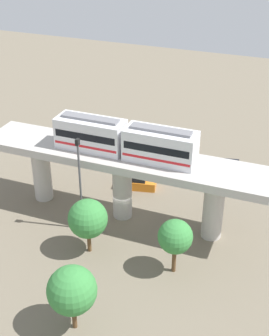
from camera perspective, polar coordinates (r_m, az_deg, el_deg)
name	(u,v)px	position (r m, az deg, el deg)	size (l,w,h in m)	color
ground_plane	(123,215)	(48.56, -1.43, -5.67)	(120.00, 120.00, 0.00)	#706654
viaduct	(122,169)	(45.63, -1.51, -0.15)	(5.20, 28.00, 7.11)	#B7B2AA
train	(125,140)	(43.99, -1.18, 3.43)	(2.64, 13.55, 3.24)	silver
parked_car_orange	(137,181)	(52.63, 0.26, -1.61)	(2.64, 4.48, 1.76)	orange
parked_car_black	(229,170)	(55.92, 11.26, -0.20)	(2.59, 4.47, 1.76)	black
parked_car_white	(104,153)	(58.57, -3.62, 1.83)	(2.64, 4.48, 1.76)	white
tree_near_viaduct	(175,237)	(39.90, 4.90, -8.22)	(2.96, 2.96, 5.18)	brown
tree_mid_lot	(88,219)	(42.17, -5.61, -6.08)	(3.55, 3.55, 5.35)	brown
tree_far_corner	(72,290)	(35.39, -7.50, -14.34)	(3.67, 3.67, 5.54)	brown
signal_post	(80,181)	(44.05, -6.54, -1.59)	(0.44, 0.28, 9.71)	#4C4C51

